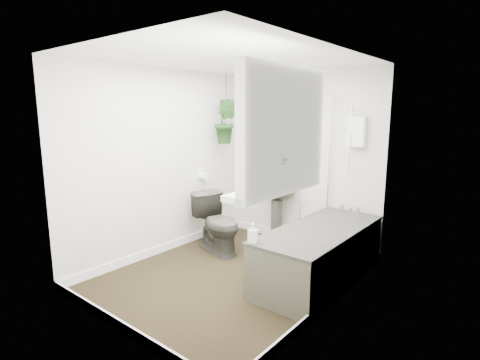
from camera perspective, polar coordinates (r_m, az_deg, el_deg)
The scene contains 22 objects.
floor at distance 4.27m, azimuth -1.31°, elevation -14.42°, with size 2.30×2.80×0.02m, color black.
ceiling at distance 3.91m, azimuth -1.45°, elevation 18.15°, with size 2.30×2.80×0.02m, color white.
wall_back at distance 5.07m, azimuth 9.00°, elevation 3.13°, with size 2.30×0.02×2.30m, color silver.
wall_front at distance 3.01m, azimuth -19.01°, elevation -2.33°, with size 2.30×0.02×2.30m, color silver.
wall_left at distance 4.75m, azimuth -12.11°, elevation 2.53°, with size 0.02×2.80×2.30m, color silver.
wall_right at distance 3.31m, azimuth 14.13°, elevation -0.97°, with size 0.02×2.80×2.30m, color silver.
skirting at distance 4.25m, azimuth -1.31°, elevation -13.68°, with size 2.30×2.80×0.10m, color white.
bathtub at distance 4.13m, azimuth 11.98°, elevation -11.01°, with size 0.72×1.72×0.58m, color #33332C, non-canonical shape.
bath_screen at distance 4.47m, azimuth 11.56°, elevation 3.74°, with size 0.04×0.72×1.40m, color silver, non-canonical shape.
shower_box at distance 4.63m, azimuth 17.37°, elevation 7.06°, with size 0.20×0.10×0.35m, color white.
oval_mirror at distance 5.13m, azimuth 6.63°, elevation 7.19°, with size 0.46×0.03×0.62m, color silver.
wall_sconce at distance 5.35m, azimuth 2.91°, elevation 6.31°, with size 0.04×0.04×0.22m, color black.
toilet_roll_holder at distance 5.21m, azimuth -5.61°, elevation 0.62°, with size 0.11×0.11×0.11m, color white.
window_recess at distance 2.67m, azimuth 6.80°, elevation 7.43°, with size 0.08×1.00×0.90m, color white.
window_sill at distance 2.76m, azimuth 5.38°, elevation -1.25°, with size 0.18×1.00×0.04m, color white.
window_blinds at distance 2.69m, azimuth 5.98°, elevation 7.47°, with size 0.01×0.86×0.76m, color white.
toilet at distance 4.82m, azimuth -3.34°, elevation -6.58°, with size 0.42×0.74×0.75m, color #33332C.
pedestal_sink at distance 5.19m, azimuth 5.60°, elevation -4.87°, with size 0.49×0.42×0.84m, color #33332C, non-canonical shape.
sill_plant at distance 2.70m, azimuth 5.57°, elevation 1.76°, with size 0.24×0.21×0.26m, color black.
hanging_plant at distance 5.18m, azimuth -2.10°, elevation 8.86°, with size 0.33×0.26×0.60m, color black.
soap_bottle at distance 3.51m, azimuth 1.98°, elevation -8.05°, with size 0.08×0.09×0.18m, color black.
hanging_pot at distance 5.17m, azimuth -2.12°, elevation 11.50°, with size 0.16×0.16×0.12m, color black.
Camera 1 is at (2.51, -2.95, 1.79)m, focal length 28.00 mm.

